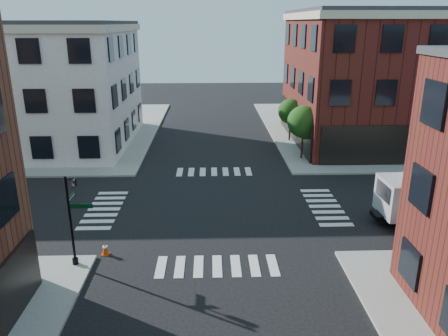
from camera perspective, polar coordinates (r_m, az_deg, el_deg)
The scene contains 9 objects.
ground at distance 27.77m, azimuth -1.15°, elevation -5.21°, with size 120.00×120.00×0.00m, color black.
sidewalk_ne at distance 52.26m, azimuth 22.30°, elevation 4.86°, with size 30.00×30.00×0.15m, color gray.
sidewalk_nw at distance 52.04m, azimuth -25.35°, elevation 4.41°, with size 30.00×30.00×0.15m, color gray.
building_ne at distance 46.63m, azimuth 25.06°, elevation 10.45°, with size 25.00×16.00×12.00m, color #4D1C13.
building_nw at distance 45.82m, azimuth -26.35°, elevation 9.52°, with size 22.00×16.00×11.00m, color silver.
tree_near at distance 37.13m, azimuth 10.42°, elevation 5.75°, with size 2.69×2.69×4.49m.
tree_far at distance 42.95m, azimuth 8.76°, elevation 7.16°, with size 2.43×2.43×4.07m.
signal_pole at distance 21.50m, azimuth -19.25°, elevation -5.33°, with size 1.29×1.24×4.60m.
traffic_cone at distance 23.14m, azimuth -15.26°, elevation -10.15°, with size 0.45×0.45×0.67m.
Camera 1 is at (-0.26, -25.43, 11.17)m, focal length 35.00 mm.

